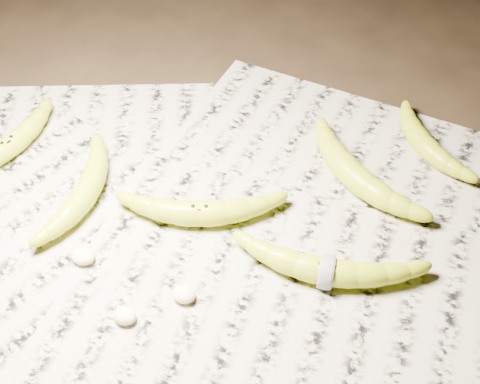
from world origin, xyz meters
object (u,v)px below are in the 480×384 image
(banana_left_a, at_px, (8,145))
(banana_upper_a, at_px, (353,173))
(banana_center, at_px, (200,212))
(banana_upper_b, at_px, (424,142))
(banana_left_b, at_px, (87,189))
(banana_taped, at_px, (327,270))

(banana_left_a, distance_m, banana_upper_a, 0.51)
(banana_center, relative_size, banana_upper_b, 1.26)
(banana_left_a, xyz_separation_m, banana_upper_b, (0.59, 0.20, -0.00))
(banana_left_a, xyz_separation_m, banana_upper_a, (0.51, 0.10, 0.00))
(banana_left_b, bearing_deg, banana_taped, -98.69)
(banana_center, bearing_deg, banana_upper_b, 23.49)
(banana_taped, bearing_deg, banana_left_a, 165.15)
(banana_left_a, bearing_deg, banana_center, -78.29)
(banana_taped, bearing_deg, banana_upper_a, 84.74)
(banana_left_a, distance_m, banana_left_b, 0.16)
(banana_left_b, xyz_separation_m, banana_center, (0.17, 0.01, 0.00))
(banana_taped, distance_m, banana_upper_a, 0.18)
(banana_left_b, bearing_deg, banana_center, -90.32)
(banana_left_b, relative_size, banana_center, 0.92)
(banana_center, xyz_separation_m, banana_taped, (0.19, -0.04, -0.00))
(banana_left_a, xyz_separation_m, banana_center, (0.32, -0.04, 0.00))
(banana_left_a, relative_size, banana_upper_b, 1.22)
(banana_left_b, relative_size, banana_upper_b, 1.16)
(banana_upper_b, bearing_deg, banana_center, -89.30)
(banana_left_a, relative_size, banana_left_b, 1.04)
(banana_taped, relative_size, banana_upper_b, 1.39)
(banana_center, height_order, banana_upper_b, banana_center)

